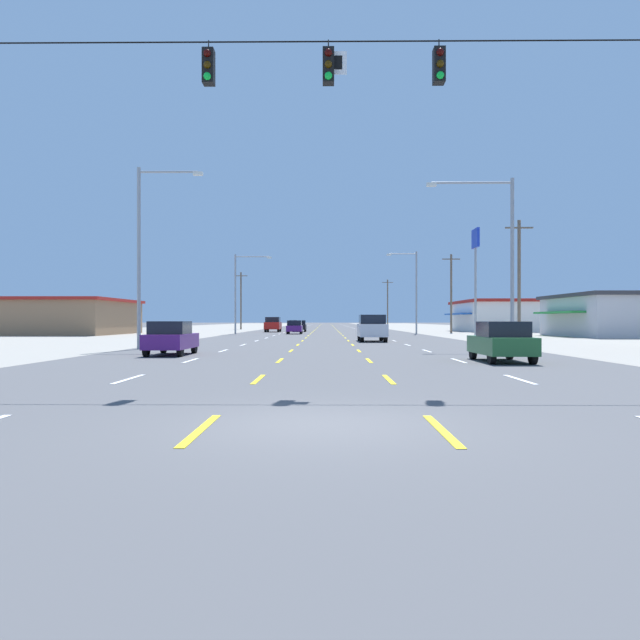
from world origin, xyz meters
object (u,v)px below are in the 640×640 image
suv_far_left_far (273,324)px  hatchback_inner_left_midfar (295,327)px  hatchback_far_left_farthest (294,324)px  streetlight_left_row_0 (145,245)px  suv_inner_right_mid (372,328)px  streetlight_right_row_1 (414,287)px  pole_sign_right_row_1 (476,254)px  hatchback_far_left_near (171,338)px  streetlight_left_row_1 (239,288)px  hatchback_far_right_nearest (502,341)px  streetlight_right_row_0 (502,248)px  hatchback_inner_left_farther (300,326)px

suv_far_left_far → hatchback_inner_left_midfar: bearing=-73.4°
hatchback_inner_left_midfar → hatchback_far_left_farthest: size_ratio=1.00×
hatchback_inner_left_midfar → streetlight_left_row_0: (-6.27, -36.11, 4.89)m
suv_inner_right_mid → hatchback_inner_left_midfar: size_ratio=1.26×
hatchback_inner_left_midfar → streetlight_right_row_1: (13.38, -1.02, 4.52)m
hatchback_inner_left_midfar → pole_sign_right_row_1: pole_sign_right_row_1 is taller
hatchback_far_left_near → hatchback_inner_left_midfar: 41.67m
hatchback_inner_left_midfar → streetlight_left_row_1: size_ratio=0.44×
hatchback_far_left_near → suv_far_left_far: (-0.04, 53.25, 0.24)m
hatchback_far_left_farthest → streetlight_left_row_0: streetlight_left_row_0 is taller
hatchback_far_right_nearest → streetlight_right_row_0: streetlight_right_row_0 is taller
streetlight_right_row_1 → hatchback_inner_left_farther: bearing=133.6°
hatchback_far_left_near → pole_sign_right_row_1: bearing=55.0°
hatchback_inner_left_midfar → streetlight_right_row_1: 14.16m
streetlight_left_row_0 → hatchback_inner_left_farther: bearing=82.7°
hatchback_inner_left_midfar → streetlight_left_row_1: 7.66m
hatchback_far_left_near → hatchback_inner_left_farther: 54.63m
streetlight_left_row_1 → streetlight_right_row_0: bearing=-61.2°
hatchback_inner_left_farther → streetlight_left_row_1: (-6.17, -14.02, 4.45)m
streetlight_right_row_0 → streetlight_left_row_0: bearing=-180.0°
hatchback_inner_left_midfar → suv_far_left_far: bearing=106.6°
hatchback_inner_left_farther → streetlight_left_row_0: size_ratio=0.39×
pole_sign_right_row_1 → suv_inner_right_mid: bearing=-130.1°
hatchback_far_right_nearest → streetlight_left_row_1: 47.97m
pole_sign_right_row_1 → hatchback_far_left_near: bearing=-125.0°
hatchback_inner_left_farther → streetlight_right_row_1: size_ratio=0.42×
hatchback_far_right_nearest → streetlight_right_row_0: bearing=73.7°
suv_inner_right_mid → streetlight_left_row_0: (-13.28, -12.15, 4.64)m
hatchback_far_left_near → suv_inner_right_mid: size_ratio=0.80×
streetlight_left_row_1 → hatchback_inner_left_farther: bearing=66.2°
streetlight_right_row_0 → streetlight_left_row_1: (-19.32, 35.09, -0.24)m
hatchback_inner_left_midfar → streetlight_right_row_0: bearing=-70.0°
hatchback_inner_left_midfar → suv_far_left_far: suv_far_left_far is taller
hatchback_far_right_nearest → hatchback_inner_left_midfar: (-10.32, 45.86, 0.00)m
hatchback_far_left_near → streetlight_left_row_1: streetlight_left_row_1 is taller
hatchback_inner_left_farther → pole_sign_right_row_1: size_ratio=0.38×
streetlight_left_row_1 → hatchback_far_right_nearest: bearing=-69.8°
suv_far_left_far → hatchback_far_left_farthest: bearing=89.9°
suv_inner_right_mid → streetlight_right_row_1: 24.19m
hatchback_far_right_nearest → streetlight_left_row_1: bearing=110.2°
suv_inner_right_mid → suv_far_left_far: same height
hatchback_far_left_near → hatchback_far_left_farthest: bearing=90.0°
suv_far_left_far → streetlight_right_row_1: 21.57m
hatchback_far_left_near → streetlight_left_row_0: size_ratio=0.39×
streetlight_right_row_0 → streetlight_left_row_1: streetlight_right_row_0 is taller
suv_far_left_far → hatchback_inner_left_farther: 3.74m
hatchback_far_left_near → streetlight_right_row_1: size_ratio=0.42×
pole_sign_right_row_1 → hatchback_far_left_farthest: bearing=106.5°
hatchback_inner_left_midfar → suv_inner_right_mid: bearing=-73.7°
streetlight_left_row_1 → pole_sign_right_row_1: bearing=-22.8°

